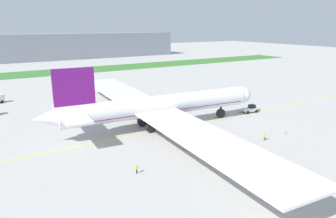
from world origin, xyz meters
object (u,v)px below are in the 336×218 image
(ground_crew_wingwalker_port, at_px, (229,146))
(traffic_cone_near_nose, at_px, (286,133))
(pushback_tug, at_px, (250,109))
(ground_crew_marshaller_front, at_px, (265,136))
(airliner_foreground, at_px, (157,106))
(traffic_cone_port_wing, at_px, (286,132))
(ground_crew_wingwalker_starboard, at_px, (137,168))

(ground_crew_wingwalker_port, height_order, traffic_cone_near_nose, ground_crew_wingwalker_port)
(pushback_tug, bearing_deg, ground_crew_marshaller_front, -127.87)
(ground_crew_marshaller_front, bearing_deg, pushback_tug, 52.13)
(airliner_foreground, relative_size, traffic_cone_near_nose, 157.14)
(ground_crew_wingwalker_port, bearing_deg, traffic_cone_near_nose, 1.60)
(traffic_cone_near_nose, bearing_deg, airliner_foreground, 139.00)
(ground_crew_wingwalker_port, xyz_separation_m, traffic_cone_near_nose, (17.72, 0.50, -0.70))
(ground_crew_wingwalker_port, bearing_deg, traffic_cone_port_wing, 3.92)
(ground_crew_marshaller_front, xyz_separation_m, ground_crew_wingwalker_starboard, (-30.63, 0.31, 0.00))
(traffic_cone_near_nose, bearing_deg, ground_crew_wingwalker_port, -178.40)
(ground_crew_marshaller_front, xyz_separation_m, traffic_cone_port_wing, (8.04, 0.87, -0.68))
(ground_crew_wingwalker_port, bearing_deg, ground_crew_marshaller_front, 2.21)
(airliner_foreground, relative_size, traffic_cone_port_wing, 157.14)
(airliner_foreground, bearing_deg, ground_crew_wingwalker_port, -76.29)
(ground_crew_wingwalker_starboard, distance_m, traffic_cone_near_nose, 37.73)
(airliner_foreground, distance_m, traffic_cone_port_wing, 30.65)
(pushback_tug, bearing_deg, traffic_cone_near_nose, -110.81)
(ground_crew_wingwalker_starboard, bearing_deg, ground_crew_wingwalker_port, -2.07)
(traffic_cone_port_wing, bearing_deg, ground_crew_wingwalker_port, -176.08)
(traffic_cone_port_wing, bearing_deg, ground_crew_marshaller_front, -173.83)
(pushback_tug, bearing_deg, ground_crew_wingwalker_starboard, -158.58)
(ground_crew_wingwalker_starboard, height_order, traffic_cone_near_nose, ground_crew_wingwalker_starboard)
(airliner_foreground, height_order, traffic_cone_near_nose, airliner_foreground)
(ground_crew_marshaller_front, distance_m, traffic_cone_port_wing, 8.12)
(airliner_foreground, distance_m, ground_crew_marshaller_front, 25.53)
(airliner_foreground, bearing_deg, ground_crew_marshaller_front, -51.80)
(traffic_cone_near_nose, bearing_deg, ground_crew_marshaller_front, -179.31)
(pushback_tug, height_order, ground_crew_wingwalker_port, pushback_tug)
(ground_crew_marshaller_front, distance_m, traffic_cone_near_nose, 7.12)
(ground_crew_marshaller_front, height_order, traffic_cone_near_nose, ground_crew_marshaller_front)
(ground_crew_wingwalker_port, distance_m, traffic_cone_port_wing, 18.73)
(airliner_foreground, bearing_deg, ground_crew_wingwalker_starboard, -127.78)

